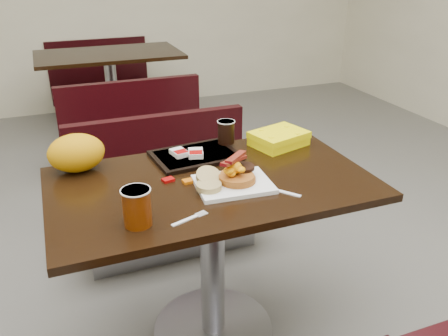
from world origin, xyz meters
name	(u,v)px	position (x,y,z in m)	size (l,w,h in m)	color
floor	(213,331)	(0.00, 0.00, 0.00)	(6.00, 7.00, 0.01)	slate
table_near	(212,262)	(0.00, 0.00, 0.38)	(1.20, 0.70, 0.75)	black
bench_near_n	(169,191)	(0.00, 0.70, 0.36)	(1.00, 0.46, 0.72)	black
table_far	(113,96)	(0.00, 2.60, 0.38)	(1.20, 0.70, 0.75)	black
bench_far_s	(128,122)	(0.00, 1.90, 0.36)	(1.00, 0.46, 0.72)	black
bench_far_n	(102,79)	(0.00, 3.30, 0.36)	(1.00, 0.46, 0.72)	black
platter	(233,184)	(0.06, -0.07, 0.76)	(0.27, 0.21, 0.02)	white
pancake_stack	(237,178)	(0.08, -0.07, 0.78)	(0.14, 0.14, 0.03)	#A85F1C
sausage_patty	(244,167)	(0.12, -0.04, 0.80)	(0.08, 0.08, 0.01)	black
scrambled_eggs	(235,168)	(0.07, -0.07, 0.82)	(0.09, 0.08, 0.05)	orange
bacon_strips	(234,160)	(0.07, -0.06, 0.85)	(0.15, 0.07, 0.01)	#4D050A
muffin_bottom	(209,186)	(-0.04, -0.09, 0.78)	(0.09, 0.09, 0.02)	tan
muffin_top	(208,176)	(-0.02, -0.03, 0.79)	(0.09, 0.09, 0.02)	tan
coffee_cup_near	(137,207)	(-0.32, -0.21, 0.81)	(0.09, 0.09, 0.12)	#873504
fork	(185,221)	(-0.18, -0.24, 0.75)	(0.14, 0.02, 0.00)	white
knife	(278,191)	(0.19, -0.17, 0.75)	(0.17, 0.01, 0.00)	white
condiment_syrup	(189,181)	(-0.09, 0.02, 0.76)	(0.04, 0.03, 0.01)	#C05808
condiment_ketchup	(168,180)	(-0.15, 0.05, 0.76)	(0.04, 0.03, 0.01)	#8C0504
tray	(195,156)	(0.01, 0.23, 0.76)	(0.34, 0.24, 0.02)	black
hashbrown_sleeve_left	(179,153)	(-0.06, 0.24, 0.78)	(0.06, 0.08, 0.02)	silver
hashbrown_sleeve_right	(196,153)	(0.01, 0.21, 0.78)	(0.06, 0.08, 0.02)	silver
coffee_cup_far	(226,132)	(0.17, 0.30, 0.82)	(0.07, 0.07, 0.10)	black
clamshell	(279,138)	(0.40, 0.23, 0.78)	(0.23, 0.17, 0.06)	#FDEA04
paper_bag	(76,153)	(-0.46, 0.27, 0.83)	(0.22, 0.16, 0.15)	#D59207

